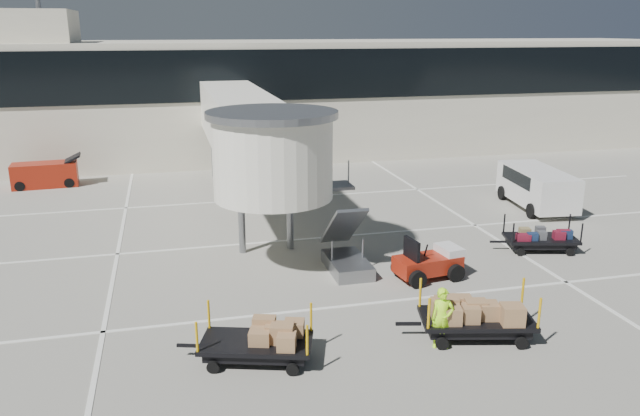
# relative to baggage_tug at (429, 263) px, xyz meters

# --- Properties ---
(ground) EXTENTS (140.00, 140.00, 0.00)m
(ground) POSITION_rel_baggage_tug_xyz_m (-1.33, -3.63, -0.58)
(ground) COLOR #A5A293
(ground) RESTS_ON ground
(lane_markings) EXTENTS (40.00, 30.00, 0.02)m
(lane_markings) POSITION_rel_baggage_tug_xyz_m (-2.00, 5.70, -0.57)
(lane_markings) COLOR silver
(lane_markings) RESTS_ON ground
(terminal) EXTENTS (64.00, 12.11, 15.20)m
(terminal) POSITION_rel_baggage_tug_xyz_m (-1.68, 26.31, 3.52)
(terminal) COLOR beige
(terminal) RESTS_ON ground
(jet_bridge) EXTENTS (5.70, 20.40, 6.03)m
(jet_bridge) POSITION_rel_baggage_tug_xyz_m (-5.30, 8.63, 3.70)
(jet_bridge) COLOR white
(jet_bridge) RESTS_ON ground
(baggage_tug) EXTENTS (2.59, 1.85, 1.60)m
(baggage_tug) POSITION_rel_baggage_tug_xyz_m (0.00, 0.00, 0.00)
(baggage_tug) COLOR maroon
(baggage_tug) RESTS_ON ground
(suitcase_cart) EXTENTS (3.60, 2.08, 1.38)m
(suitcase_cart) POSITION_rel_baggage_tug_xyz_m (5.74, 1.64, -0.09)
(suitcase_cart) COLOR black
(suitcase_cart) RESTS_ON ground
(box_cart_near) EXTENTS (4.12, 2.35, 1.58)m
(box_cart_near) POSITION_rel_baggage_tug_xyz_m (-0.56, -4.66, 0.06)
(box_cart_near) COLOR black
(box_cart_near) RESTS_ON ground
(box_cart_far) EXTENTS (3.82, 2.36, 1.47)m
(box_cart_far) POSITION_rel_baggage_tug_xyz_m (-7.08, -4.40, -0.03)
(box_cart_far) COLOR black
(box_cart_far) RESTS_ON ground
(ground_worker) EXTENTS (0.75, 0.58, 1.82)m
(ground_worker) POSITION_rel_baggage_tug_xyz_m (-1.76, -4.93, 0.33)
(ground_worker) COLOR #AEFF1A
(ground_worker) RESTS_ON ground
(minivan) EXTENTS (2.80, 5.45, 1.98)m
(minivan) POSITION_rel_baggage_tug_xyz_m (9.11, 7.55, 0.61)
(minivan) COLOR silver
(minivan) RESTS_ON ground
(belt_loader) EXTENTS (3.90, 1.77, 1.84)m
(belt_loader) POSITION_rel_baggage_tug_xyz_m (-16.03, 18.25, 0.12)
(belt_loader) COLOR maroon
(belt_loader) RESTS_ON ground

